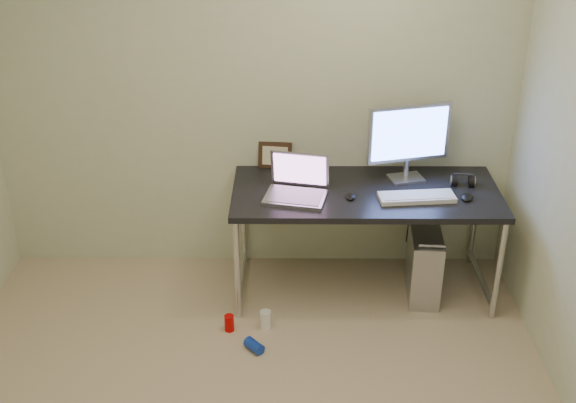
# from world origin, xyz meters

# --- Properties ---
(wall_back) EXTENTS (3.50, 0.02, 2.50)m
(wall_back) POSITION_xyz_m (0.00, 1.75, 1.25)
(wall_back) COLOR beige
(wall_back) RESTS_ON ground
(desk) EXTENTS (1.72, 0.75, 0.75)m
(desk) POSITION_xyz_m (0.73, 1.37, 0.68)
(desk) COLOR black
(desk) RESTS_ON ground
(tower_computer) EXTENTS (0.23, 0.46, 0.50)m
(tower_computer) POSITION_xyz_m (1.14, 1.31, 0.24)
(tower_computer) COLOR #B3B2B7
(tower_computer) RESTS_ON ground
(cable_a) EXTENTS (0.01, 0.16, 0.69)m
(cable_a) POSITION_xyz_m (1.09, 1.70, 0.40)
(cable_a) COLOR black
(cable_a) RESTS_ON ground
(cable_b) EXTENTS (0.02, 0.11, 0.71)m
(cable_b) POSITION_xyz_m (1.18, 1.68, 0.38)
(cable_b) COLOR black
(cable_b) RESTS_ON ground
(can_red) EXTENTS (0.08, 0.08, 0.11)m
(can_red) POSITION_xyz_m (-0.14, 0.89, 0.06)
(can_red) COLOR #C90505
(can_red) RESTS_ON ground
(can_white) EXTENTS (0.08, 0.08, 0.12)m
(can_white) POSITION_xyz_m (0.09, 0.92, 0.06)
(can_white) COLOR white
(can_white) RESTS_ON ground
(can_blue) EXTENTS (0.13, 0.14, 0.07)m
(can_blue) POSITION_xyz_m (0.03, 0.70, 0.03)
(can_blue) COLOR #1334AF
(can_blue) RESTS_ON ground
(laptop) EXTENTS (0.43, 0.38, 0.26)m
(laptop) POSITION_xyz_m (0.29, 1.31, 0.81)
(laptop) COLOR #A5A5AC
(laptop) RESTS_ON desk
(monitor) EXTENTS (0.54, 0.21, 0.52)m
(monitor) POSITION_xyz_m (1.01, 1.55, 1.05)
(monitor) COLOR #A5A5AC
(monitor) RESTS_ON desk
(keyboard) EXTENTS (0.49, 0.20, 0.03)m
(keyboard) POSITION_xyz_m (1.04, 1.25, 0.76)
(keyboard) COLOR silver
(keyboard) RESTS_ON desk
(mouse_right) EXTENTS (0.10, 0.13, 0.04)m
(mouse_right) POSITION_xyz_m (1.36, 1.26, 0.77)
(mouse_right) COLOR black
(mouse_right) RESTS_ON desk
(mouse_left) EXTENTS (0.07, 0.11, 0.03)m
(mouse_left) POSITION_xyz_m (0.63, 1.27, 0.77)
(mouse_left) COLOR black
(mouse_left) RESTS_ON desk
(headphones) EXTENTS (0.16, 0.09, 0.10)m
(headphones) POSITION_xyz_m (1.37, 1.46, 0.78)
(headphones) COLOR black
(headphones) RESTS_ON desk
(picture_frame) EXTENTS (0.23, 0.09, 0.18)m
(picture_frame) POSITION_xyz_m (0.14, 1.73, 0.84)
(picture_frame) COLOR black
(picture_frame) RESTS_ON desk
(webcam) EXTENTS (0.05, 0.05, 0.13)m
(webcam) POSITION_xyz_m (0.34, 1.63, 0.85)
(webcam) COLOR silver
(webcam) RESTS_ON desk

